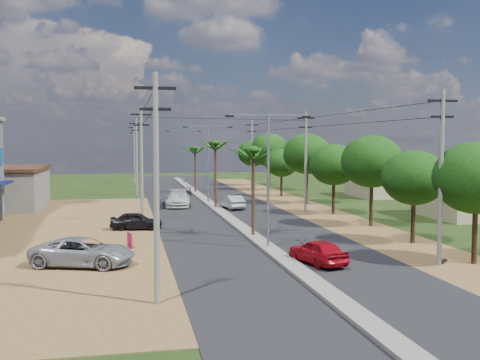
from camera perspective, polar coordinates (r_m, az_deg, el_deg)
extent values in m
plane|color=black|center=(33.40, 2.86, -7.04)|extent=(160.00, 160.00, 0.00)
cube|color=black|center=(47.89, -1.57, -3.65)|extent=(12.00, 110.00, 0.04)
cube|color=#605E56|center=(50.82, -2.15, -3.13)|extent=(1.00, 90.00, 0.18)
cube|color=brown|center=(40.87, -21.07, -5.24)|extent=(18.00, 46.00, 0.04)
cube|color=brown|center=(50.03, 8.08, -3.36)|extent=(5.00, 90.00, 0.03)
cube|color=#0E163C|center=(46.87, -23.07, -0.35)|extent=(0.80, 5.40, 0.15)
cube|color=tan|center=(50.56, 22.43, -1.69)|extent=(7.00, 7.00, 3.30)
cube|color=tan|center=(66.64, 14.52, -0.21)|extent=(7.00, 7.00, 3.30)
cylinder|color=black|center=(31.49, 22.76, -4.15)|extent=(0.28, 0.28, 4.20)
ellipsoid|color=black|center=(31.25, 22.87, 0.21)|extent=(4.40, 4.40, 3.74)
cylinder|color=black|center=(36.49, 17.19, -3.21)|extent=(0.28, 0.28, 3.85)
ellipsoid|color=black|center=(36.29, 17.26, 0.24)|extent=(4.00, 4.00, 3.40)
cylinder|color=black|center=(42.85, 13.20, -1.62)|extent=(0.28, 0.28, 4.55)
ellipsoid|color=black|center=(42.68, 13.25, 1.86)|extent=(4.60, 4.60, 3.91)
cylinder|color=black|center=(49.19, 9.48, -1.14)|extent=(0.28, 0.28, 4.06)
ellipsoid|color=black|center=(49.04, 9.51, 1.56)|extent=(4.20, 4.20, 3.57)
cylinder|color=black|center=(56.75, 6.80, -0.08)|extent=(0.28, 0.28, 4.76)
ellipsoid|color=black|center=(56.62, 6.82, 2.66)|extent=(4.80, 4.80, 4.08)
cylinder|color=black|center=(64.31, 4.24, -0.09)|extent=(0.28, 0.28, 3.64)
ellipsoid|color=black|center=(64.19, 4.24, 1.76)|extent=(3.80, 3.80, 3.23)
cylinder|color=black|center=(72.13, 2.99, 0.86)|extent=(0.28, 0.28, 4.90)
ellipsoid|color=black|center=(72.04, 3.00, 3.09)|extent=(5.00, 5.00, 4.25)
cylinder|color=black|center=(79.85, 1.35, 0.97)|extent=(0.28, 0.28, 4.34)
ellipsoid|color=black|center=(79.75, 1.36, 2.75)|extent=(4.40, 4.40, 3.74)
cylinder|color=black|center=(36.84, 1.34, -1.44)|extent=(0.22, 0.22, 5.80)
cylinder|color=black|center=(52.50, -2.51, 0.40)|extent=(0.22, 0.22, 6.20)
cylinder|color=black|center=(68.35, -4.58, 0.93)|extent=(0.22, 0.22, 5.50)
cylinder|color=gray|center=(32.87, 2.88, -0.18)|extent=(0.16, 0.16, 8.00)
cube|color=gray|center=(33.13, 4.93, 6.59)|extent=(2.40, 0.08, 0.08)
cube|color=gray|center=(32.54, 0.84, 6.66)|extent=(2.40, 0.08, 0.08)
cube|color=black|center=(33.45, 6.75, 6.38)|extent=(0.50, 0.18, 0.12)
cube|color=black|center=(32.32, -1.08, 6.50)|extent=(0.50, 0.18, 0.12)
cylinder|color=gray|center=(57.39, -3.28, 1.60)|extent=(0.16, 0.16, 8.00)
cube|color=gray|center=(57.54, -2.11, 5.50)|extent=(2.40, 0.08, 0.08)
cube|color=gray|center=(57.21, -4.49, 5.50)|extent=(2.40, 0.08, 0.08)
cube|color=black|center=(57.73, -1.03, 5.40)|extent=(0.50, 0.18, 0.12)
cube|color=black|center=(57.08, -5.59, 5.39)|extent=(0.50, 0.18, 0.12)
cylinder|color=gray|center=(82.20, -5.74, 2.31)|extent=(0.16, 0.16, 8.00)
cube|color=gray|center=(82.31, -4.93, 5.04)|extent=(2.40, 0.08, 0.08)
cube|color=gray|center=(82.07, -6.60, 5.03)|extent=(2.40, 0.08, 0.08)
cube|color=black|center=(82.44, -4.16, 4.97)|extent=(0.50, 0.18, 0.12)
cube|color=black|center=(81.99, -7.37, 4.95)|extent=(0.50, 0.18, 0.12)
cylinder|color=#605E56|center=(21.88, -8.51, -1.00)|extent=(0.24, 0.24, 9.00)
cube|color=black|center=(21.89, -8.62, 9.22)|extent=(1.60, 0.12, 0.12)
cube|color=black|center=(21.83, -8.59, 7.13)|extent=(1.20, 0.12, 0.12)
cylinder|color=#605E56|center=(43.83, -9.96, 1.47)|extent=(0.24, 0.24, 9.00)
cube|color=black|center=(43.83, -10.02, 6.57)|extent=(1.60, 0.12, 0.12)
cube|color=black|center=(43.80, -10.01, 5.52)|extent=(1.20, 0.12, 0.12)
cylinder|color=#605E56|center=(65.81, -10.45, 2.29)|extent=(0.24, 0.24, 9.00)
cube|color=black|center=(65.81, -10.49, 5.68)|extent=(1.60, 0.12, 0.12)
cube|color=black|center=(65.79, -10.48, 4.99)|extent=(1.20, 0.12, 0.12)
cylinder|color=#605E56|center=(86.80, -10.68, 2.68)|extent=(0.24, 0.24, 9.00)
cube|color=black|center=(86.80, -10.71, 5.26)|extent=(1.60, 0.12, 0.12)
cube|color=black|center=(86.79, -10.71, 4.73)|extent=(1.20, 0.12, 0.12)
cylinder|color=#605E56|center=(30.18, 19.73, 0.17)|extent=(0.24, 0.24, 9.00)
cube|color=black|center=(30.18, 19.91, 7.58)|extent=(1.60, 0.12, 0.12)
cube|color=black|center=(30.14, 19.87, 6.06)|extent=(1.20, 0.12, 0.12)
cylinder|color=#605E56|center=(50.28, 6.68, 1.82)|extent=(0.24, 0.24, 9.00)
cube|color=black|center=(50.29, 6.72, 6.26)|extent=(1.60, 0.12, 0.12)
cube|color=black|center=(50.26, 6.71, 5.35)|extent=(1.20, 0.12, 0.12)
cylinder|color=#605E56|center=(71.52, 1.21, 2.48)|extent=(0.24, 0.24, 9.00)
cube|color=black|center=(71.52, 1.21, 5.61)|extent=(1.60, 0.12, 0.12)
cube|color=black|center=(71.50, 1.21, 4.97)|extent=(1.20, 0.12, 0.12)
imported|color=maroon|center=(29.45, 7.90, -7.28)|extent=(2.48, 4.08, 1.30)
imported|color=gray|center=(52.46, -0.79, -2.30)|extent=(1.87, 4.03, 1.28)
imported|color=#B6B7B2|center=(54.58, -6.28, -1.94)|extent=(2.84, 5.54, 1.54)
imported|color=gray|center=(29.80, -15.66, -7.12)|extent=(5.67, 3.90, 1.44)
imported|color=black|center=(40.99, -10.48, -4.15)|extent=(3.85, 1.95, 1.26)
imported|color=black|center=(30.35, 6.71, -7.21)|extent=(0.90, 2.01, 1.02)
imported|color=black|center=(52.70, -7.97, -2.46)|extent=(1.33, 2.01, 1.00)
imported|color=black|center=(64.71, -5.23, -1.17)|extent=(0.95, 1.98, 1.15)
cube|color=#960D3F|center=(34.29, -11.14, -6.03)|extent=(0.30, 1.10, 0.93)
cylinder|color=black|center=(33.83, -11.13, -6.57)|extent=(0.04, 0.04, 0.46)
cylinder|color=black|center=(34.83, -11.14, -6.26)|extent=(0.04, 0.04, 0.46)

